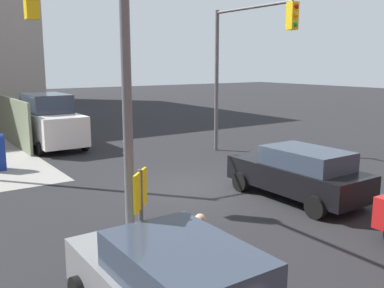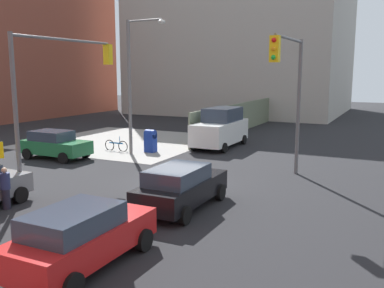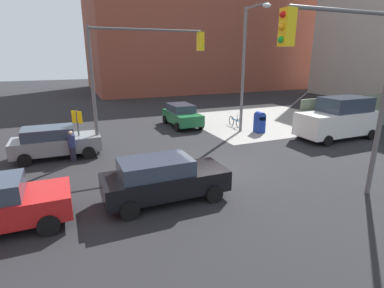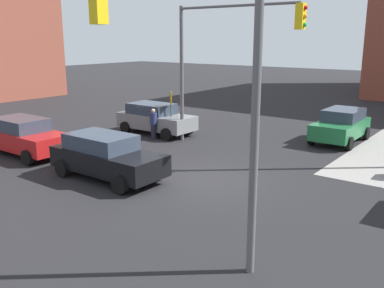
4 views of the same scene
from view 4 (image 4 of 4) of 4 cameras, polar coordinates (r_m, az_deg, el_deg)
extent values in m
plane|color=black|center=(15.63, 1.43, -4.79)|extent=(120.00, 120.00, 0.00)
cylinder|color=#59595B|center=(21.18, -1.38, 9.14)|extent=(0.18, 0.18, 6.50)
cylinder|color=#59595B|center=(19.45, 5.84, 17.88)|extent=(5.97, 0.12, 0.12)
cube|color=yellow|center=(18.05, 14.27, 16.17)|extent=(0.32, 0.36, 1.00)
sphere|color=red|center=(17.99, 14.88, 17.16)|extent=(0.18, 0.18, 0.18)
sphere|color=orange|center=(17.98, 14.81, 16.15)|extent=(0.18, 0.18, 0.18)
sphere|color=green|center=(17.96, 14.75, 15.13)|extent=(0.18, 0.18, 0.18)
cylinder|color=#59595B|center=(8.77, 8.40, 2.22)|extent=(0.18, 0.18, 6.50)
cube|color=yellow|center=(11.51, -12.40, 17.80)|extent=(0.32, 0.36, 1.00)
sphere|color=orange|center=(11.64, -13.01, 17.72)|extent=(0.18, 0.18, 0.18)
sphere|color=green|center=(11.63, -12.92, 16.15)|extent=(0.18, 0.18, 0.18)
cylinder|color=#4C4C4C|center=(22.19, -2.80, 4.00)|extent=(0.08, 0.08, 2.40)
cube|color=yellow|center=(22.06, -2.83, 6.18)|extent=(0.48, 0.48, 0.64)
cube|color=slate|center=(23.05, -4.76, 3.07)|extent=(4.28, 1.80, 0.75)
cube|color=#2D3847|center=(23.17, -5.43, 4.74)|extent=(2.40, 1.58, 0.55)
cylinder|color=black|center=(22.90, -0.52, 2.08)|extent=(0.64, 0.22, 0.64)
cylinder|color=black|center=(21.53, -3.43, 1.30)|extent=(0.64, 0.22, 0.64)
cylinder|color=black|center=(24.74, -5.88, 2.90)|extent=(0.64, 0.22, 0.64)
cylinder|color=black|center=(23.48, -8.86, 2.21)|extent=(0.64, 0.22, 0.64)
cube|color=black|center=(15.86, -11.10, -2.14)|extent=(4.49, 1.80, 0.75)
cube|color=#2D3847|center=(15.96, -12.08, 0.32)|extent=(2.51, 1.58, 0.55)
cylinder|color=black|center=(15.54, -4.78, -3.71)|extent=(0.64, 0.22, 0.64)
cylinder|color=black|center=(14.31, -9.58, -5.41)|extent=(0.64, 0.22, 0.64)
cylinder|color=black|center=(17.64, -12.22, -1.83)|extent=(0.64, 0.22, 0.64)
cylinder|color=black|center=(16.57, -16.90, -3.15)|extent=(0.64, 0.22, 0.64)
cube|color=#1E6638|center=(22.32, 19.16, 1.98)|extent=(1.80, 4.01, 0.75)
cube|color=#2D3847|center=(22.51, 19.55, 3.73)|extent=(1.58, 2.24, 0.55)
cylinder|color=black|center=(20.87, 20.25, 0.05)|extent=(0.22, 0.64, 0.64)
cylinder|color=black|center=(21.43, 15.66, 0.74)|extent=(0.22, 0.64, 0.64)
cylinder|color=black|center=(23.44, 22.22, 1.32)|extent=(0.22, 0.64, 0.64)
cylinder|color=black|center=(23.94, 18.07, 1.91)|extent=(0.22, 0.64, 0.64)
cube|color=#B21919|center=(20.11, -21.28, 0.56)|extent=(4.32, 1.80, 0.75)
cube|color=#2D3847|center=(20.27, -21.96, 2.48)|extent=(2.42, 1.58, 0.55)
cylinder|color=black|center=(19.49, -16.65, -0.61)|extent=(0.64, 0.22, 0.64)
cylinder|color=black|center=(18.52, -21.10, -1.71)|extent=(0.64, 0.22, 0.64)
cylinder|color=black|center=(21.87, -21.26, 0.56)|extent=(0.64, 0.22, 0.64)
cylinder|color=navy|center=(21.78, -5.19, 3.39)|extent=(0.36, 0.36, 0.60)
sphere|color=tan|center=(21.71, -5.21, 4.44)|extent=(0.21, 0.21, 0.21)
cylinder|color=#1E1E2D|center=(21.91, -5.15, 1.65)|extent=(0.28, 0.28, 0.76)
torus|color=black|center=(23.86, -2.47, 2.58)|extent=(0.71, 0.05, 0.71)
torus|color=black|center=(24.52, -4.35, 2.86)|extent=(0.71, 0.05, 0.71)
cube|color=#1E5999|center=(24.15, -3.43, 3.14)|extent=(1.04, 0.04, 0.08)
cylinder|color=#1E5999|center=(24.29, -3.94, 3.77)|extent=(0.04, 0.04, 0.40)
camera|label=1|loc=(28.33, -8.44, 11.95)|focal=40.00mm
camera|label=2|loc=(25.13, -46.95, 9.55)|focal=40.00mm
camera|label=3|loc=(14.50, -51.94, 9.15)|focal=28.00mm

